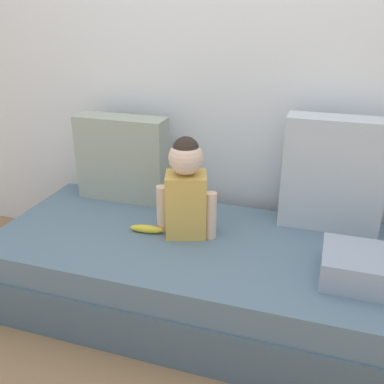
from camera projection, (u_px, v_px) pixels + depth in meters
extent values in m
plane|color=#93704C|center=(200.00, 305.00, 2.24)|extent=(12.00, 12.00, 0.00)
cube|color=silver|center=(234.00, 53.00, 2.27)|extent=(5.28, 0.10, 2.40)
cube|color=#495F70|center=(200.00, 285.00, 2.19)|extent=(2.08, 0.90, 0.24)
cube|color=slate|center=(200.00, 253.00, 2.12)|extent=(2.02, 0.87, 0.14)
cube|color=#99A393|center=(123.00, 159.00, 2.46)|extent=(0.52, 0.16, 0.48)
cube|color=#B2BCC6|center=(333.00, 174.00, 2.12)|extent=(0.49, 0.16, 0.57)
cube|color=gold|center=(186.00, 205.00, 2.09)|extent=(0.23, 0.21, 0.32)
sphere|color=beige|center=(186.00, 158.00, 1.99)|extent=(0.16, 0.16, 0.16)
sphere|color=#2D231E|center=(186.00, 150.00, 1.97)|extent=(0.13, 0.13, 0.13)
cylinder|color=beige|center=(162.00, 209.00, 2.14)|extent=(0.06, 0.06, 0.24)
cylinder|color=beige|center=(211.00, 216.00, 2.07)|extent=(0.06, 0.06, 0.24)
ellipsoid|color=yellow|center=(147.00, 229.00, 2.15)|extent=(0.17, 0.06, 0.04)
cube|color=#8E9EB2|center=(372.00, 269.00, 1.75)|extent=(0.40, 0.28, 0.13)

